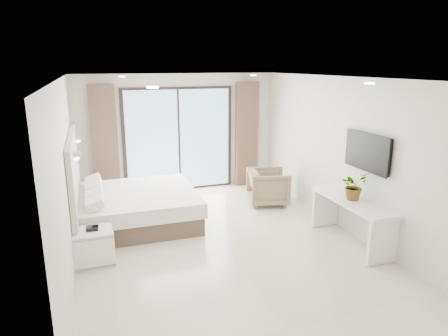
{
  "coord_description": "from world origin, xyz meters",
  "views": [
    {
      "loc": [
        -1.93,
        -5.88,
        2.91
      ],
      "look_at": [
        0.2,
        0.4,
        1.17
      ],
      "focal_mm": 32.0,
      "sensor_mm": 36.0,
      "label": 1
    }
  ],
  "objects": [
    {
      "name": "room_shell",
      "position": [
        -0.2,
        0.87,
        1.58
      ],
      "size": [
        4.62,
        6.22,
        2.72
      ],
      "color": "silver",
      "rests_on": "ground"
    },
    {
      "name": "phone",
      "position": [
        -2.02,
        -0.08,
        0.56
      ],
      "size": [
        0.17,
        0.14,
        0.06
      ],
      "primitive_type": "cube",
      "rotation": [
        0.0,
        0.0,
        -0.01
      ],
      "color": "black",
      "rests_on": "nightstand"
    },
    {
      "name": "console_desk",
      "position": [
        2.04,
        -0.73,
        0.57
      ],
      "size": [
        0.53,
        1.71,
        0.77
      ],
      "color": "white",
      "rests_on": "ground"
    },
    {
      "name": "ground",
      "position": [
        0.0,
        0.0,
        0.0
      ],
      "size": [
        6.2,
        6.2,
        0.0
      ],
      "primitive_type": "plane",
      "color": "beige",
      "rests_on": "ground"
    },
    {
      "name": "bed",
      "position": [
        -1.23,
        1.3,
        0.32
      ],
      "size": [
        2.16,
        2.05,
        0.74
      ],
      "color": "brown",
      "rests_on": "ground"
    },
    {
      "name": "armchair",
      "position": [
        1.56,
        1.48,
        0.41
      ],
      "size": [
        0.9,
        0.94,
        0.82
      ],
      "primitive_type": "imported",
      "rotation": [
        0.0,
        0.0,
        1.35
      ],
      "color": "#837855",
      "rests_on": "ground"
    },
    {
      "name": "plant",
      "position": [
        2.04,
        -0.72,
        0.95
      ],
      "size": [
        0.49,
        0.53,
        0.36
      ],
      "primitive_type": "imported",
      "rotation": [
        0.0,
        0.0,
        0.18
      ],
      "color": "#33662D",
      "rests_on": "console_desk"
    },
    {
      "name": "nightstand",
      "position": [
        -2.02,
        -0.1,
        0.27
      ],
      "size": [
        0.59,
        0.49,
        0.53
      ],
      "rotation": [
        0.0,
        0.0,
        0.02
      ],
      "color": "white",
      "rests_on": "ground"
    }
  ]
}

